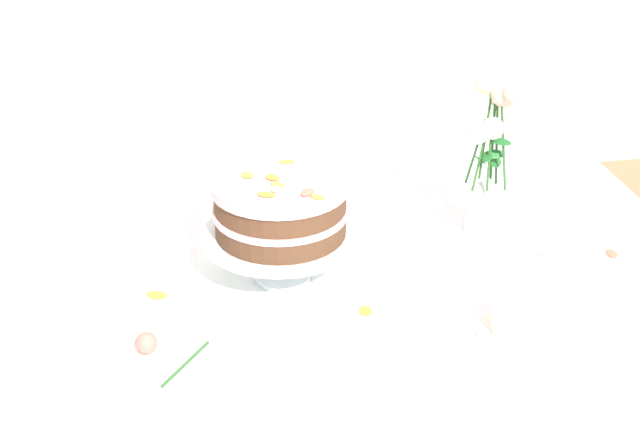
{
  "coord_description": "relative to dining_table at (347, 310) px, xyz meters",
  "views": [
    {
      "loc": [
        -0.33,
        -1.49,
        1.65
      ],
      "look_at": [
        -0.05,
        -0.01,
        0.86
      ],
      "focal_mm": 51.25,
      "sensor_mm": 36.0,
      "label": 1
    }
  ],
  "objects": [
    {
      "name": "teacup",
      "position": [
        0.23,
        -0.26,
        0.12
      ],
      "size": [
        0.12,
        0.12,
        0.06
      ],
      "color": "silver",
      "rests_on": "dining_table"
    },
    {
      "name": "dining_table",
      "position": [
        0.0,
        0.0,
        0.0
      ],
      "size": [
        1.4,
        1.0,
        0.74
      ],
      "color": "white",
      "rests_on": "ground"
    },
    {
      "name": "flower_vase",
      "position": [
        0.3,
        0.1,
        0.25
      ],
      "size": [
        0.11,
        0.11,
        0.34
      ],
      "color": "silver",
      "rests_on": "dining_table"
    },
    {
      "name": "loose_petal_2",
      "position": [
        0.53,
        -0.04,
        0.09
      ],
      "size": [
        0.03,
        0.04,
        0.0
      ],
      "primitive_type": "ellipsoid",
      "rotation": [
        0.0,
        0.0,
        1.43
      ],
      "color": "#E56B51",
      "rests_on": "dining_table"
    },
    {
      "name": "loose_petal_3",
      "position": [
        -0.36,
        -0.02,
        0.09
      ],
      "size": [
        0.05,
        0.04,
        0.01
      ],
      "primitive_type": "ellipsoid",
      "rotation": [
        0.0,
        0.0,
        5.81
      ],
      "color": "orange",
      "rests_on": "dining_table"
    },
    {
      "name": "loose_petal_0",
      "position": [
        0.4,
        -0.01,
        0.09
      ],
      "size": [
        0.04,
        0.03,
        0.01
      ],
      "primitive_type": "ellipsoid",
      "rotation": [
        0.0,
        0.0,
        0.03
      ],
      "color": "pink",
      "rests_on": "dining_table"
    },
    {
      "name": "loose_petal_1",
      "position": [
        0.0,
        -0.15,
        0.09
      ],
      "size": [
        0.03,
        0.04,
        0.01
      ],
      "primitive_type": "ellipsoid",
      "rotation": [
        0.0,
        0.0,
        1.35
      ],
      "color": "orange",
      "rests_on": "dining_table"
    },
    {
      "name": "fallen_rose",
      "position": [
        -0.38,
        -0.2,
        0.11
      ],
      "size": [
        0.12,
        0.12,
        0.04
      ],
      "color": "#2D6028",
      "rests_on": "dining_table"
    },
    {
      "name": "cake_stand",
      "position": [
        -0.13,
        -0.01,
        0.17
      ],
      "size": [
        0.29,
        0.29,
        0.1
      ],
      "color": "silver",
      "rests_on": "linen_napkin"
    },
    {
      "name": "linen_napkin",
      "position": [
        -0.13,
        -0.01,
        0.09
      ],
      "size": [
        0.35,
        0.35,
        0.0
      ],
      "primitive_type": "cube",
      "rotation": [
        0.0,
        0.0,
        -0.09
      ],
      "color": "white",
      "rests_on": "dining_table"
    },
    {
      "name": "layer_cake",
      "position": [
        -0.13,
        -0.01,
        0.25
      ],
      "size": [
        0.25,
        0.25,
        0.12
      ],
      "color": "brown",
      "rests_on": "cake_stand"
    }
  ]
}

